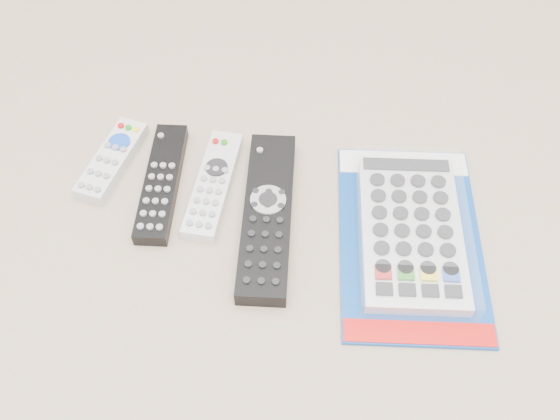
% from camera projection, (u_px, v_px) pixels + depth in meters
% --- Properties ---
extents(remote_small_grey, '(0.06, 0.15, 0.02)m').
position_uv_depth(remote_small_grey, '(112.00, 160.00, 0.86)').
color(remote_small_grey, silver).
rests_on(remote_small_grey, ground).
extents(remote_slim_black, '(0.06, 0.20, 0.02)m').
position_uv_depth(remote_slim_black, '(162.00, 183.00, 0.83)').
color(remote_slim_black, black).
rests_on(remote_slim_black, ground).
extents(remote_silver_dvd, '(0.05, 0.18, 0.02)m').
position_uv_depth(remote_silver_dvd, '(213.00, 184.00, 0.83)').
color(remote_silver_dvd, silver).
rests_on(remote_silver_dvd, ground).
extents(remote_large_black, '(0.09, 0.26, 0.03)m').
position_uv_depth(remote_large_black, '(267.00, 215.00, 0.80)').
color(remote_large_black, black).
rests_on(remote_large_black, ground).
extents(jumbo_remote_packaged, '(0.21, 0.31, 0.04)m').
position_uv_depth(jumbo_remote_packaged, '(411.00, 230.00, 0.78)').
color(jumbo_remote_packaged, '#0D4399').
rests_on(jumbo_remote_packaged, ground).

